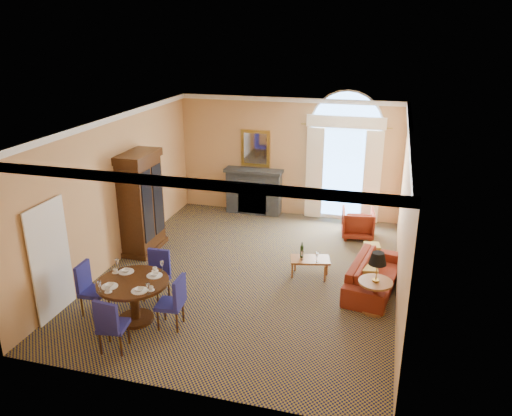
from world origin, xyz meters
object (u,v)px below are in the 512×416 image
(armchair, at_px, (358,223))
(side_table, at_px, (376,276))
(coffee_table, at_px, (309,260))
(armoire, at_px, (141,204))
(dining_table, at_px, (134,291))
(sofa, at_px, (374,275))

(armchair, distance_m, side_table, 3.49)
(armchair, relative_size, coffee_table, 0.88)
(armoire, distance_m, armchair, 5.24)
(dining_table, distance_m, sofa, 4.64)
(dining_table, xyz_separation_m, coffee_table, (2.69, 2.46, -0.19))
(side_table, bearing_deg, sofa, 93.24)
(sofa, bearing_deg, side_table, -167.38)
(sofa, bearing_deg, dining_table, 129.34)
(coffee_table, bearing_deg, armoire, 161.76)
(sofa, xyz_separation_m, armchair, (-0.52, 2.54, 0.06))
(coffee_table, bearing_deg, armchair, 57.89)
(armoire, xyz_separation_m, coffee_table, (3.95, -0.32, -0.73))
(sofa, bearing_deg, armoire, 94.36)
(sofa, bearing_deg, coffee_table, 93.10)
(dining_table, distance_m, armchair, 5.98)
(side_table, bearing_deg, armoire, 165.82)
(dining_table, relative_size, coffee_table, 1.40)
(armoire, xyz_separation_m, side_table, (5.32, -1.34, -0.40))
(dining_table, relative_size, sofa, 0.61)
(coffee_table, height_order, side_table, side_table)
(dining_table, distance_m, side_table, 4.30)
(armchair, height_order, coffee_table, coffee_table)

